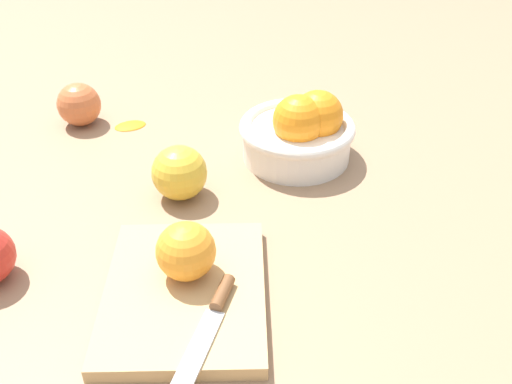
% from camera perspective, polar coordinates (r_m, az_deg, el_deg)
% --- Properties ---
extents(ground_plane, '(2.40, 2.40, 0.00)m').
position_cam_1_polar(ground_plane, '(0.78, -9.46, -1.36)').
color(ground_plane, '#997556').
extents(bowl, '(0.17, 0.17, 0.11)m').
position_cam_1_polar(bowl, '(0.85, 4.42, 5.99)').
color(bowl, white).
rests_on(bowl, ground_plane).
extents(cutting_board, '(0.25, 0.22, 0.02)m').
position_cam_1_polar(cutting_board, '(0.64, -7.08, -9.91)').
color(cutting_board, tan).
rests_on(cutting_board, ground_plane).
extents(orange_on_board, '(0.07, 0.07, 0.07)m').
position_cam_1_polar(orange_on_board, '(0.63, -6.99, -5.86)').
color(orange_on_board, orange).
rests_on(orange_on_board, cutting_board).
extents(knife, '(0.16, 0.03, 0.01)m').
position_cam_1_polar(knife, '(0.60, -4.41, -12.33)').
color(knife, silver).
rests_on(knife, cutting_board).
extents(apple_mid_center, '(0.08, 0.08, 0.08)m').
position_cam_1_polar(apple_mid_center, '(0.78, -7.63, 1.92)').
color(apple_mid_center, gold).
rests_on(apple_mid_center, ground_plane).
extents(apple_front_left, '(0.07, 0.07, 0.07)m').
position_cam_1_polar(apple_front_left, '(0.99, -17.21, 8.32)').
color(apple_front_left, '#CC6638').
rests_on(apple_front_left, ground_plane).
extents(citrus_peel, '(0.06, 0.06, 0.01)m').
position_cam_1_polar(citrus_peel, '(0.98, -12.43, 6.63)').
color(citrus_peel, orange).
rests_on(citrus_peel, ground_plane).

